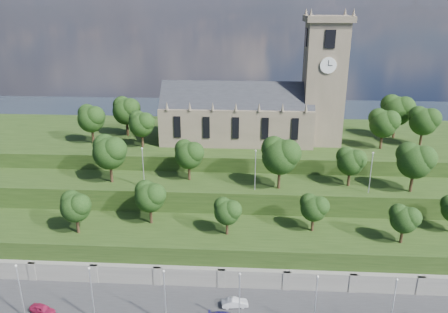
{
  "coord_description": "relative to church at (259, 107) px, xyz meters",
  "views": [
    {
      "loc": [
        -1.06,
        -45.77,
        43.72
      ],
      "look_at": [
        -5.76,
        30.0,
        16.79
      ],
      "focal_mm": 35.0,
      "sensor_mm": 36.0,
      "label": 1
    }
  ],
  "objects": [
    {
      "name": "church",
      "position": [
        0.0,
        0.0,
        0.0
      ],
      "size": [
        38.6,
        12.35,
        27.6
      ],
      "color": "brown",
      "rests_on": "hilltop"
    },
    {
      "name": "trees_hilltop",
      "position": [
        2.66,
        -0.93,
        -1.59
      ],
      "size": [
        75.72,
        15.81,
        9.66
      ],
      "color": "black",
      "rests_on": "hilltop"
    },
    {
      "name": "hilltop",
      "position": [
        -0.79,
        4.02,
        -15.02
      ],
      "size": [
        160.0,
        32.0,
        15.0
      ],
      "primitive_type": "cube",
      "color": "#1F3511",
      "rests_on": "ground"
    },
    {
      "name": "trees_lower",
      "position": [
        -2.37,
        -27.91,
        -9.89
      ],
      "size": [
        66.13,
        8.95,
        7.59
      ],
      "color": "black",
      "rests_on": "embankment_lower"
    },
    {
      "name": "car_left",
      "position": [
        -30.72,
        -42.46,
        -19.88
      ],
      "size": [
        4.07,
        2.64,
        1.29
      ],
      "primitive_type": "imported",
      "rotation": [
        0.0,
        0.0,
        1.25
      ],
      "color": "#9D1A40",
      "rests_on": "promenade"
    },
    {
      "name": "lamp_posts_promenade",
      "position": [
        -2.79,
        -43.48,
        -15.61
      ],
      "size": [
        60.36,
        0.36,
        8.59
      ],
      "color": "#B2B2B7",
      "rests_on": "promenade"
    },
    {
      "name": "car_middle",
      "position": [
        -3.53,
        -39.33,
        -19.89
      ],
      "size": [
        3.97,
        1.89,
        1.26
      ],
      "primitive_type": "imported",
      "rotation": [
        0.0,
        0.0,
        1.72
      ],
      "color": "#AFAFB4",
      "rests_on": "promenade"
    },
    {
      "name": "retaining_wall",
      "position": [
        -0.79,
        -34.01,
        -20.02
      ],
      "size": [
        160.0,
        2.1,
        5.0
      ],
      "color": "slate",
      "rests_on": "ground"
    },
    {
      "name": "embankment_upper",
      "position": [
        -0.79,
        -16.98,
        -16.52
      ],
      "size": [
        160.0,
        10.0,
        12.0
      ],
      "primitive_type": "cube",
      "color": "#1F3511",
      "rests_on": "ground"
    },
    {
      "name": "embankment_lower",
      "position": [
        -0.79,
        -27.98,
        -18.52
      ],
      "size": [
        160.0,
        12.0,
        8.0
      ],
      "primitive_type": "cube",
      "color": "#1F3511",
      "rests_on": "ground"
    },
    {
      "name": "trees_upper",
      "position": [
        0.54,
        -18.06,
        -4.58
      ],
      "size": [
        60.77,
        8.79,
        9.53
      ],
      "color": "black",
      "rests_on": "embankment_upper"
    },
    {
      "name": "lamp_posts_upper",
      "position": [
        -0.79,
        -19.98,
        -6.12
      ],
      "size": [
        40.36,
        0.36,
        7.6
      ],
      "color": "#B2B2B7",
      "rests_on": "embankment_upper"
    }
  ]
}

